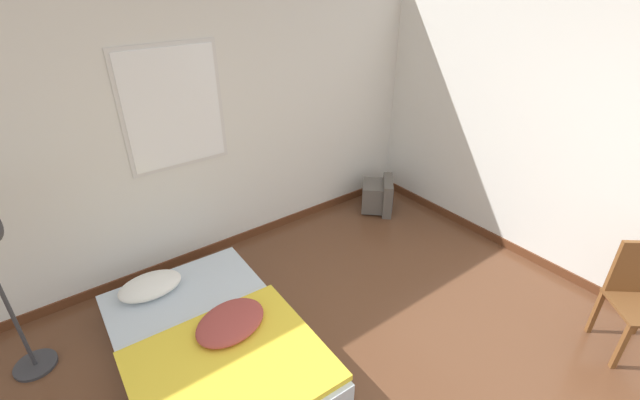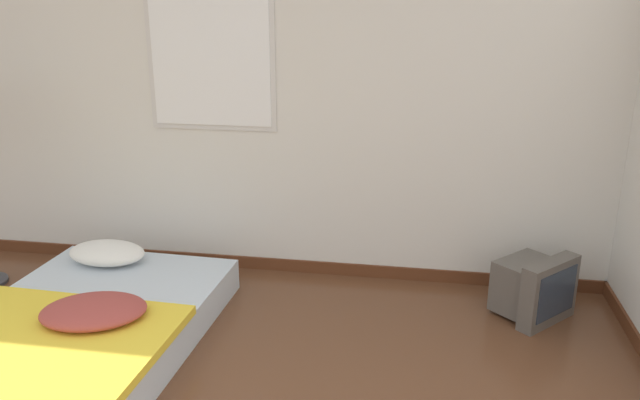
% 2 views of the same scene
% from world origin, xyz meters
% --- Properties ---
extents(wall_back, '(7.29, 0.08, 2.60)m').
position_xyz_m(wall_back, '(-0.00, 2.93, 1.29)').
color(wall_back, silver).
rests_on(wall_back, ground_plane).
extents(mattress_bed, '(1.33, 1.97, 0.35)m').
position_xyz_m(mattress_bed, '(-0.68, 1.61, 0.13)').
color(mattress_bed, silver).
rests_on(mattress_bed, ground_plane).
extents(crt_tv, '(0.54, 0.54, 0.41)m').
position_xyz_m(crt_tv, '(1.90, 2.49, 0.19)').
color(crt_tv, '#56514C').
rests_on(crt_tv, ground_plane).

